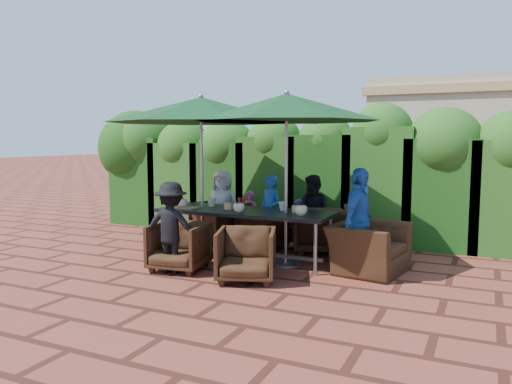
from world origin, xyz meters
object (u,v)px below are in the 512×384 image
at_px(umbrella_left, 201,110).
at_px(chair_near_right, 246,252).
at_px(chair_near_left, 179,244).
at_px(chair_end_right, 368,240).
at_px(dining_table, 245,215).
at_px(chair_far_mid, 264,226).
at_px(chair_far_left, 220,220).
at_px(umbrella_right, 287,108).
at_px(chair_far_right, 322,226).

height_order(umbrella_left, chair_near_right, umbrella_left).
relative_size(chair_near_left, chair_near_right, 0.98).
bearing_deg(chair_end_right, chair_near_left, 123.01).
height_order(dining_table, umbrella_left, umbrella_left).
bearing_deg(chair_far_mid, chair_end_right, 167.32).
height_order(chair_far_left, chair_far_mid, chair_far_left).
distance_m(chair_far_mid, chair_end_right, 2.02).
bearing_deg(chair_near_left, chair_far_left, 93.17).
height_order(umbrella_left, umbrella_right, same).
distance_m(chair_far_left, chair_near_left, 1.77).
relative_size(dining_table, chair_near_right, 3.54).
distance_m(chair_near_left, chair_near_right, 1.06).
height_order(umbrella_left, chair_far_right, umbrella_left).
bearing_deg(chair_far_right, umbrella_left, 13.34).
xyz_separation_m(dining_table, chair_end_right, (1.79, 0.12, -0.24)).
xyz_separation_m(chair_far_left, chair_far_mid, (0.82, 0.03, -0.05)).
xyz_separation_m(chair_far_left, chair_near_right, (1.39, -1.81, -0.04)).
xyz_separation_m(chair_far_mid, chair_near_left, (-0.49, -1.77, 0.00)).
xyz_separation_m(chair_far_right, chair_end_right, (0.92, -0.83, 0.02)).
bearing_deg(umbrella_left, chair_far_right, 29.92).
relative_size(umbrella_left, chair_near_right, 3.87).
bearing_deg(dining_table, chair_far_left, 136.74).
relative_size(chair_far_right, chair_near_right, 1.14).
relative_size(dining_table, chair_far_mid, 3.62).
bearing_deg(chair_far_left, dining_table, 157.13).
distance_m(umbrella_left, umbrella_right, 1.39).
bearing_deg(umbrella_left, dining_table, -1.45).
relative_size(umbrella_right, chair_near_right, 3.53).
distance_m(umbrella_right, chair_near_right, 2.09).
bearing_deg(umbrella_left, chair_end_right, 2.28).
bearing_deg(chair_far_left, chair_near_left, 121.30).
height_order(chair_far_left, chair_end_right, chair_end_right).
relative_size(dining_table, chair_far_left, 3.21).
distance_m(umbrella_left, chair_far_mid, 2.15).
bearing_deg(chair_far_mid, chair_far_right, -166.43).
bearing_deg(dining_table, umbrella_right, 0.09).
distance_m(dining_table, chair_near_right, 1.12).
height_order(dining_table, chair_far_mid, dining_table).
height_order(dining_table, chair_end_right, chair_end_right).
distance_m(chair_far_right, chair_near_left, 2.33).
xyz_separation_m(chair_far_right, chair_near_left, (-1.44, -1.83, -0.06)).
bearing_deg(chair_near_left, chair_far_right, 44.08).
relative_size(umbrella_left, chair_far_right, 3.40).
xyz_separation_m(chair_near_left, chair_end_right, (2.36, 1.01, 0.08)).
distance_m(dining_table, chair_end_right, 1.81).
relative_size(chair_far_left, chair_far_mid, 1.13).
distance_m(umbrella_left, chair_near_right, 2.42).
distance_m(umbrella_left, chair_near_left, 2.07).
relative_size(dining_table, umbrella_right, 1.00).
xyz_separation_m(dining_table, umbrella_left, (-0.74, 0.02, 1.54)).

